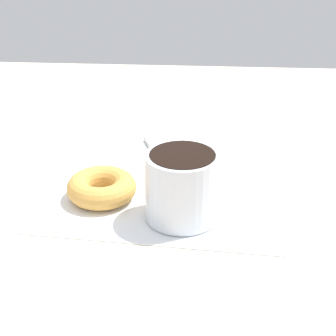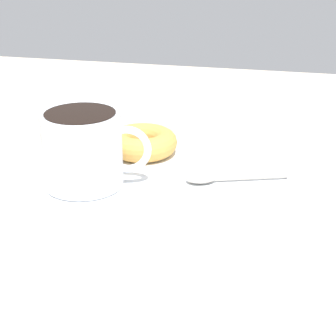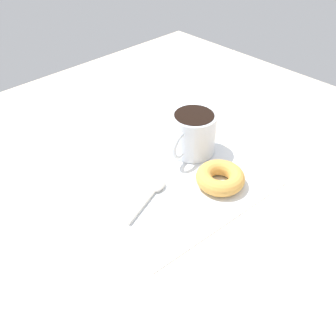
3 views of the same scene
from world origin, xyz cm
name	(u,v)px [view 2 (image 2 of 3)]	position (x,y,z in cm)	size (l,w,h in cm)	color
ground_plane	(160,185)	(0.00, 0.00, -1.00)	(120.00, 120.00, 2.00)	beige
napkin	(168,184)	(1.96, 1.44, 0.15)	(32.85, 32.85, 0.30)	white
coffee_cup	(84,148)	(4.40, -8.20, 4.96)	(9.49, 12.83, 9.02)	silver
donut	(142,142)	(-6.81, -4.19, 1.88)	(9.60, 9.60, 3.16)	gold
spoon	(214,178)	(0.13, 6.86, 0.70)	(5.60, 12.59, 0.90)	#B7B2A8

